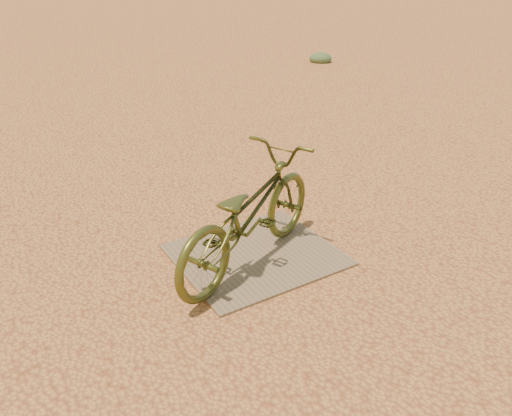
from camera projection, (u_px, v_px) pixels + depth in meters
ground at (231, 231)px, 4.77m from camera, size 120.00×120.00×0.00m
plywood_board at (256, 255)px, 4.37m from camera, size 1.34×1.17×0.02m
bicycle at (248, 213)px, 4.02m from camera, size 1.90×1.32×0.94m
kale_b at (320, 62)px, 12.59m from camera, size 0.56×0.56×0.31m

